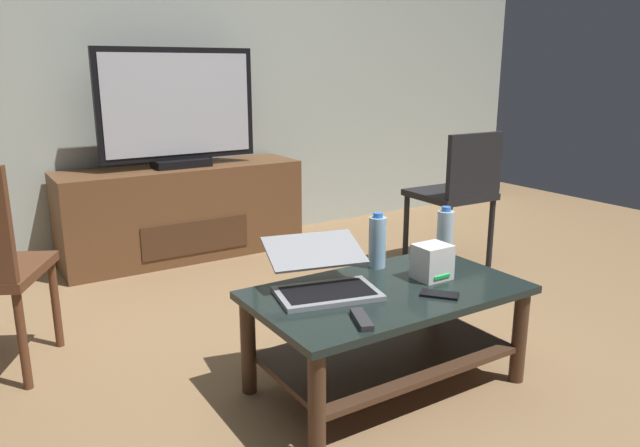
{
  "coord_description": "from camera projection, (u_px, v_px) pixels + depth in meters",
  "views": [
    {
      "loc": [
        -1.39,
        -1.74,
        1.25
      ],
      "look_at": [
        -0.0,
        0.47,
        0.57
      ],
      "focal_mm": 33.7,
      "sensor_mm": 36.0,
      "label": 1
    }
  ],
  "objects": [
    {
      "name": "dining_chair",
      "position": [
        458.0,
        190.0,
        3.75
      ],
      "size": [
        0.45,
        0.45,
        0.87
      ],
      "color": "black",
      "rests_on": "ground"
    },
    {
      "name": "television",
      "position": [
        178.0,
        110.0,
        3.84
      ],
      "size": [
        1.03,
        0.2,
        0.75
      ],
      "color": "black",
      "rests_on": "media_cabinet"
    },
    {
      "name": "laptop",
      "position": [
        322.0,
        275.0,
        2.3
      ],
      "size": [
        0.46,
        0.47,
        0.17
      ],
      "color": "gray",
      "rests_on": "coffee_table"
    },
    {
      "name": "tv_remote",
      "position": [
        362.0,
        319.0,
        2.02
      ],
      "size": [
        0.1,
        0.16,
        0.02
      ],
      "primitive_type": "cube",
      "rotation": [
        0.0,
        0.0,
        -0.38
      ],
      "color": "#2D2D30",
      "rests_on": "coffee_table"
    },
    {
      "name": "water_bottle_far",
      "position": [
        377.0,
        242.0,
        2.55
      ],
      "size": [
        0.07,
        0.07,
        0.24
      ],
      "color": "#99C6E5",
      "rests_on": "coffee_table"
    },
    {
      "name": "coffee_table",
      "position": [
        387.0,
        320.0,
        2.36
      ],
      "size": [
        1.06,
        0.6,
        0.42
      ],
      "color": "black",
      "rests_on": "ground"
    },
    {
      "name": "back_wall",
      "position": [
        169.0,
        44.0,
        4.06
      ],
      "size": [
        6.4,
        0.12,
        2.8
      ],
      "primitive_type": "cube",
      "color": "#A8B2A8",
      "rests_on": "ground"
    },
    {
      "name": "router_box",
      "position": [
        432.0,
        262.0,
        2.42
      ],
      "size": [
        0.14,
        0.12,
        0.14
      ],
      "color": "white",
      "rests_on": "coffee_table"
    },
    {
      "name": "ground_plane",
      "position": [
        382.0,
        382.0,
        2.46
      ],
      "size": [
        7.68,
        7.68,
        0.0
      ],
      "primitive_type": "plane",
      "color": "olive"
    },
    {
      "name": "water_bottle_near",
      "position": [
        445.0,
        236.0,
        2.61
      ],
      "size": [
        0.07,
        0.07,
        0.25
      ],
      "color": "silver",
      "rests_on": "coffee_table"
    },
    {
      "name": "cell_phone",
      "position": [
        440.0,
        294.0,
        2.25
      ],
      "size": [
        0.14,
        0.15,
        0.01
      ],
      "primitive_type": "cube",
      "rotation": [
        0.0,
        0.0,
        0.69
      ],
      "color": "black",
      "rests_on": "coffee_table"
    },
    {
      "name": "media_cabinet",
      "position": [
        183.0,
        212.0,
        4.03
      ],
      "size": [
        1.59,
        0.46,
        0.61
      ],
      "color": "brown",
      "rests_on": "ground"
    }
  ]
}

